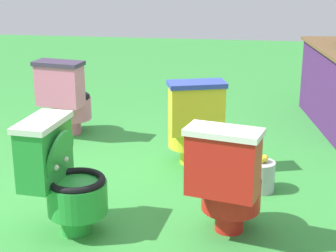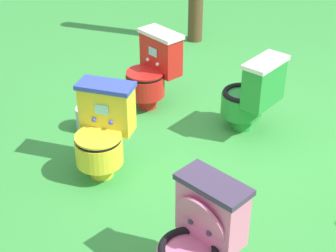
{
  "view_description": "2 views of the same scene",
  "coord_description": "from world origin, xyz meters",
  "views": [
    {
      "loc": [
        3.55,
        1.06,
        1.72
      ],
      "look_at": [
        -0.51,
        0.49,
        0.39
      ],
      "focal_mm": 60.33,
      "sensor_mm": 36.0,
      "label": 1
    },
    {
      "loc": [
        -3.29,
        -1.7,
        2.55
      ],
      "look_at": [
        -0.37,
        0.28,
        0.39
      ],
      "focal_mm": 56.73,
      "sensor_mm": 36.0,
      "label": 2
    }
  ],
  "objects": [
    {
      "name": "ground",
      "position": [
        0.0,
        0.0,
        0.0
      ],
      "size": [
        14.0,
        14.0,
        0.0
      ],
      "primitive_type": "plane",
      "color": "green"
    },
    {
      "name": "toilet_green",
      "position": [
        0.5,
        -0.02,
        0.37
      ],
      "size": [
        0.45,
        0.53,
        0.73
      ],
      "rotation": [
        0.0,
        0.0,
        6.17
      ],
      "color": "green",
      "rests_on": "ground"
    },
    {
      "name": "toilet_yellow",
      "position": [
        -0.69,
        0.67,
        0.37
      ],
      "size": [
        0.59,
        0.53,
        0.73
      ],
      "rotation": [
        0.0,
        0.0,
        1.87
      ],
      "color": "yellow",
      "rests_on": "ground"
    },
    {
      "name": "toilet_pink",
      "position": [
        -1.29,
        -0.56,
        0.37
      ],
      "size": [
        0.56,
        0.48,
        0.73
      ],
      "rotation": [
        0.0,
        0.0,
        1.39
      ],
      "color": "pink",
      "rests_on": "ground"
    },
    {
      "name": "toilet_red",
      "position": [
        0.41,
        0.98,
        0.37
      ],
      "size": [
        0.58,
        0.51,
        0.73
      ],
      "rotation": [
        0.0,
        0.0,
        1.32
      ],
      "color": "red",
      "rests_on": "ground"
    },
    {
      "name": "lemon_bucket",
      "position": [
        -0.29,
        1.2,
        0.12
      ],
      "size": [
        0.22,
        0.22,
        0.28
      ],
      "color": "#B7B7BF",
      "rests_on": "ground"
    }
  ]
}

